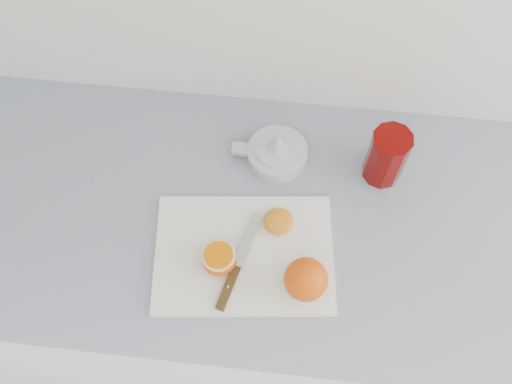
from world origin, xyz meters
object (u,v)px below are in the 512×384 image
half_orange (219,259)px  citrus_juicer (277,152)px  cutting_board (244,254)px  counter (291,285)px  red_tumbler (386,158)px

half_orange → citrus_juicer: (0.09, 0.27, -0.01)m
cutting_board → half_orange: (-0.05, -0.03, 0.03)m
cutting_board → citrus_juicer: bearing=79.7°
cutting_board → counter: bearing=41.5°
counter → cutting_board: size_ratio=6.67×
counter → half_orange: bearing=-141.7°
counter → citrus_juicer: bearing=115.4°
half_orange → citrus_juicer: size_ratio=0.41×
half_orange → cutting_board: bearing=29.3°
red_tumbler → half_orange: bearing=-141.9°
half_orange → red_tumbler: 0.41m
cutting_board → red_tumbler: size_ratio=2.61×
half_orange → citrus_juicer: citrus_juicer is taller
citrus_juicer → red_tumbler: red_tumbler is taller
cutting_board → half_orange: 0.06m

